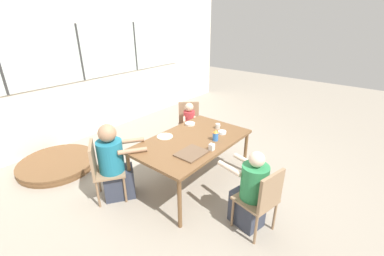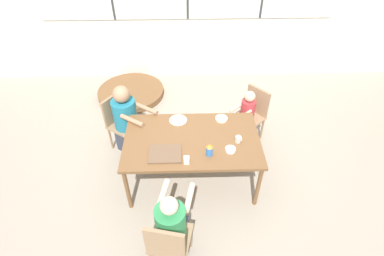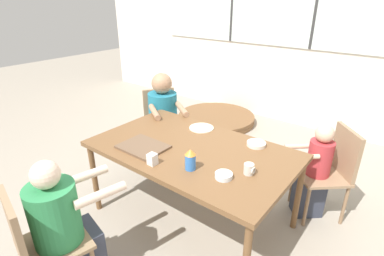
{
  "view_description": "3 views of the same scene",
  "coord_description": "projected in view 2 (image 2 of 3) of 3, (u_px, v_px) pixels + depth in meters",
  "views": [
    {
      "loc": [
        -2.5,
        -2.04,
        2.32
      ],
      "look_at": [
        0.0,
        0.0,
        0.9
      ],
      "focal_mm": 24.0,
      "sensor_mm": 36.0,
      "label": 1
    },
    {
      "loc": [
        -0.08,
        -2.66,
        3.22
      ],
      "look_at": [
        0.0,
        0.0,
        0.9
      ],
      "focal_mm": 28.0,
      "sensor_mm": 36.0,
      "label": 2
    },
    {
      "loc": [
        1.35,
        -1.72,
        1.88
      ],
      "look_at": [
        0.0,
        0.0,
        0.9
      ],
      "focal_mm": 28.0,
      "sensor_mm": 36.0,
      "label": 3
    }
  ],
  "objects": [
    {
      "name": "folded_table_stack",
      "position": [
        131.0,
        92.0,
        5.57
      ],
      "size": [
        1.21,
        1.21,
        0.12
      ],
      "color": "brown",
      "rests_on": "ground_plane"
    },
    {
      "name": "bowl_cereal",
      "position": [
        230.0,
        150.0,
        3.49
      ],
      "size": [
        0.12,
        0.12,
        0.04
      ],
      "color": "silver",
      "rests_on": "dining_table"
    },
    {
      "name": "person_man_blue_shirt",
      "position": [
        172.0,
        230.0,
        3.04
      ],
      "size": [
        0.41,
        0.6,
        1.01
      ],
      "rotation": [
        0.0,
        0.0,
        -0.22
      ],
      "color": "#333847",
      "rests_on": "ground_plane"
    },
    {
      "name": "sippy_cup",
      "position": [
        209.0,
        149.0,
        3.4
      ],
      "size": [
        0.08,
        0.08,
        0.16
      ],
      "color": "blue",
      "rests_on": "dining_table"
    },
    {
      "name": "ground_plane",
      "position": [
        192.0,
        177.0,
        4.13
      ],
      "size": [
        16.0,
        16.0,
        0.0
      ],
      "primitive_type": "plane",
      "color": "gray"
    },
    {
      "name": "chair_for_woman_green_shirt",
      "position": [
        119.0,
        118.0,
        4.3
      ],
      "size": [
        0.56,
        0.56,
        0.84
      ],
      "rotation": [
        0.0,
        0.0,
        -2.17
      ],
      "color": "#937556",
      "rests_on": "ground_plane"
    },
    {
      "name": "wall_back_with_windows",
      "position": [
        188.0,
        4.0,
        5.25
      ],
      "size": [
        8.4,
        0.08,
        2.8
      ],
      "color": "silver",
      "rests_on": "ground_plane"
    },
    {
      "name": "coffee_mug",
      "position": [
        238.0,
        139.0,
        3.59
      ],
      "size": [
        0.08,
        0.07,
        0.08
      ],
      "color": "beige",
      "rests_on": "dining_table"
    },
    {
      "name": "plate_tortillas",
      "position": [
        178.0,
        120.0,
        3.92
      ],
      "size": [
        0.23,
        0.23,
        0.01
      ],
      "color": "beige",
      "rests_on": "dining_table"
    },
    {
      "name": "chair_for_man_blue_shirt",
      "position": [
        168.0,
        243.0,
        2.88
      ],
      "size": [
        0.48,
        0.48,
        0.84
      ],
      "rotation": [
        0.0,
        0.0,
        -0.22
      ],
      "color": "#937556",
      "rests_on": "ground_plane"
    },
    {
      "name": "chair_for_toddler",
      "position": [
        253.0,
        111.0,
        4.44
      ],
      "size": [
        0.56,
        0.56,
        0.84
      ],
      "rotation": [
        0.0,
        0.0,
        -3.98
      ],
      "color": "#937556",
      "rests_on": "ground_plane"
    },
    {
      "name": "person_toddler",
      "position": [
        245.0,
        119.0,
        4.41
      ],
      "size": [
        0.41,
        0.4,
        0.9
      ],
      "rotation": [
        0.0,
        0.0,
        -3.98
      ],
      "color": "#333847",
      "rests_on": "ground_plane"
    },
    {
      "name": "bowl_white_shallow",
      "position": [
        221.0,
        119.0,
        3.93
      ],
      "size": [
        0.16,
        0.16,
        0.03
      ],
      "color": "silver",
      "rests_on": "dining_table"
    },
    {
      "name": "food_tray_dark",
      "position": [
        165.0,
        154.0,
        3.45
      ],
      "size": [
        0.38,
        0.3,
        0.02
      ],
      "color": "brown",
      "rests_on": "dining_table"
    },
    {
      "name": "dining_table",
      "position": [
        192.0,
        142.0,
        3.69
      ],
      "size": [
        1.66,
        1.0,
        0.72
      ],
      "color": "brown",
      "rests_on": "ground_plane"
    },
    {
      "name": "milk_carton_small",
      "position": [
        187.0,
        160.0,
        3.33
      ],
      "size": [
        0.06,
        0.06,
        0.09
      ],
      "color": "silver",
      "rests_on": "dining_table"
    },
    {
      "name": "person_woman_green_shirt",
      "position": [
        128.0,
        123.0,
        4.24
      ],
      "size": [
        0.67,
        0.6,
        1.08
      ],
      "rotation": [
        0.0,
        0.0,
        -2.17
      ],
      "color": "#333847",
      "rests_on": "ground_plane"
    }
  ]
}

